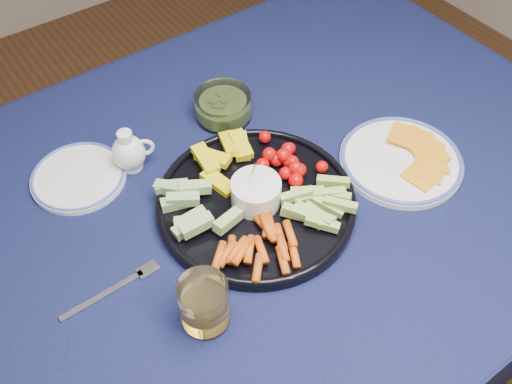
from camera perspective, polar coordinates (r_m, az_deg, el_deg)
dining_table at (r=1.17m, az=-3.58°, el=-4.11°), size 1.67×1.07×0.75m
crudite_platter at (r=1.08m, az=-0.12°, el=-0.79°), size 0.38×0.38×0.12m
creamer_pitcher at (r=1.17m, az=-12.55°, el=3.91°), size 0.08×0.07×0.09m
pickle_bowl at (r=1.26m, az=-3.30°, el=8.48°), size 0.12×0.12×0.06m
cheese_plate at (r=1.20m, az=14.33°, el=3.22°), size 0.25×0.25×0.03m
juice_tumbler at (r=0.94m, az=-5.18°, el=-11.22°), size 0.08×0.08×0.10m
fork_left at (r=1.03m, az=-13.56°, el=-9.15°), size 0.19×0.02×0.00m
fork_right at (r=1.21m, az=14.47°, el=2.59°), size 0.14×0.11×0.00m
side_plate_extra at (r=1.20m, az=-17.33°, el=1.49°), size 0.19×0.19×0.02m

